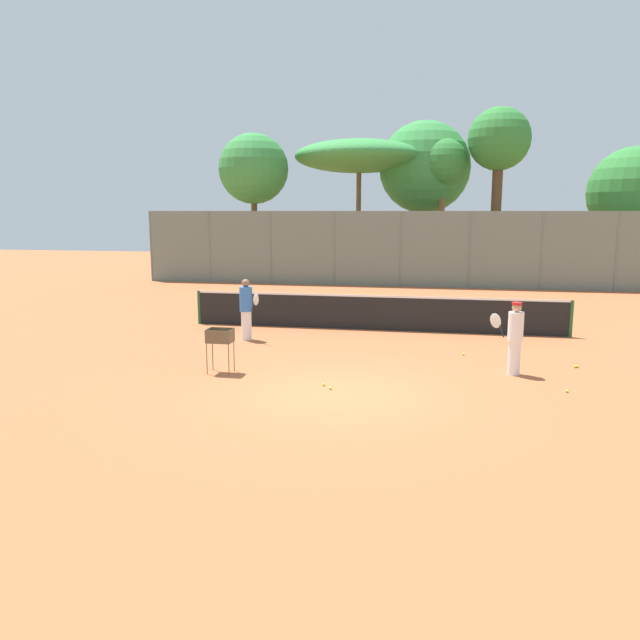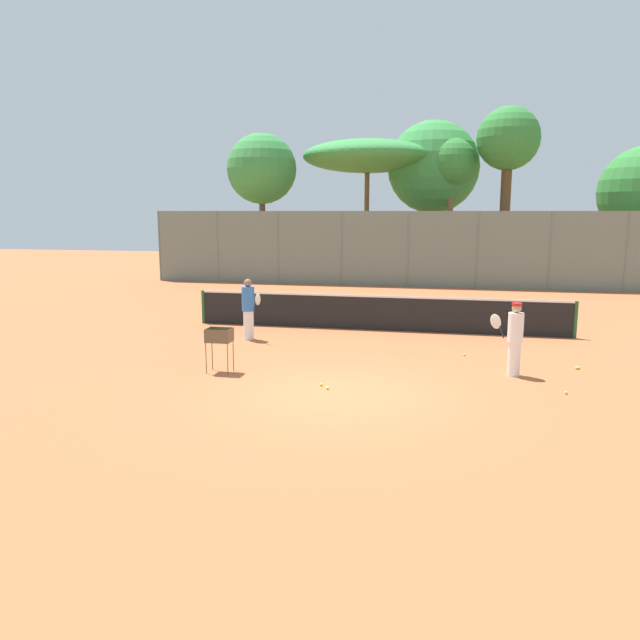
# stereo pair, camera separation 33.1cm
# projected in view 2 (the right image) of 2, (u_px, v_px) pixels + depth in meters

# --- Properties ---
(ground_plane) EXTENTS (80.00, 80.00, 0.00)m
(ground_plane) POSITION_uv_depth(u_px,v_px,m) (334.00, 394.00, 12.37)
(ground_plane) COLOR #B26038
(tennis_net) EXTENTS (11.42, 0.10, 1.07)m
(tennis_net) POSITION_uv_depth(u_px,v_px,m) (378.00, 312.00, 18.92)
(tennis_net) COLOR #26592D
(tennis_net) RESTS_ON ground_plane
(back_fence) EXTENTS (25.71, 0.08, 3.59)m
(back_fence) POSITION_uv_depth(u_px,v_px,m) (408.00, 249.00, 29.59)
(back_fence) COLOR slate
(back_fence) RESTS_ON ground_plane
(tree_0) EXTENTS (3.15, 3.15, 8.74)m
(tree_0) POSITION_uv_depth(u_px,v_px,m) (508.00, 143.00, 31.23)
(tree_0) COLOR brown
(tree_0) RESTS_ON ground_plane
(tree_1) EXTENTS (3.67, 3.67, 7.61)m
(tree_1) POSITION_uv_depth(u_px,v_px,m) (262.00, 169.00, 32.82)
(tree_1) COLOR brown
(tree_1) RESTS_ON ground_plane
(tree_3) EXTENTS (6.95, 6.95, 7.35)m
(tree_3) POSITION_uv_depth(u_px,v_px,m) (367.00, 157.00, 33.49)
(tree_3) COLOR brown
(tree_3) RESTS_ON ground_plane
(tree_4) EXTENTS (2.56, 2.56, 7.33)m
(tree_4) POSITION_uv_depth(u_px,v_px,m) (452.00, 165.00, 32.31)
(tree_4) COLOR brown
(tree_4) RESTS_ON ground_plane
(tree_5) EXTENTS (4.95, 4.95, 8.41)m
(tree_5) POSITION_uv_depth(u_px,v_px,m) (433.00, 167.00, 33.83)
(tree_5) COLOR brown
(tree_5) RESTS_ON ground_plane
(player_white_outfit) EXTENTS (0.74, 0.63, 1.62)m
(player_white_outfit) POSITION_uv_depth(u_px,v_px,m) (515.00, 338.00, 13.64)
(player_white_outfit) COLOR white
(player_white_outfit) RESTS_ON ground_plane
(player_red_cap) EXTENTS (0.74, 0.68, 1.72)m
(player_red_cap) POSITION_uv_depth(u_px,v_px,m) (248.00, 309.00, 17.50)
(player_red_cap) COLOR white
(player_red_cap) RESTS_ON ground_plane
(ball_cart) EXTENTS (0.56, 0.41, 1.00)m
(ball_cart) POSITION_uv_depth(u_px,v_px,m) (220.00, 339.00, 13.94)
(ball_cart) COLOR brown
(ball_cart) RESTS_ON ground_plane
(tennis_ball_0) EXTENTS (0.07, 0.07, 0.07)m
(tennis_ball_0) POSITION_uv_depth(u_px,v_px,m) (566.00, 393.00, 12.37)
(tennis_ball_0) COLOR #D1E54C
(tennis_ball_0) RESTS_ON ground_plane
(tennis_ball_1) EXTENTS (0.07, 0.07, 0.07)m
(tennis_ball_1) POSITION_uv_depth(u_px,v_px,m) (577.00, 368.00, 14.32)
(tennis_ball_1) COLOR #D1E54C
(tennis_ball_1) RESTS_ON ground_plane
(tennis_ball_2) EXTENTS (0.07, 0.07, 0.07)m
(tennis_ball_2) POSITION_uv_depth(u_px,v_px,m) (579.00, 368.00, 14.33)
(tennis_ball_2) COLOR #D1E54C
(tennis_ball_2) RESTS_ON ground_plane
(tennis_ball_3) EXTENTS (0.07, 0.07, 0.07)m
(tennis_ball_3) POSITION_uv_depth(u_px,v_px,m) (328.00, 388.00, 12.70)
(tennis_ball_3) COLOR #D1E54C
(tennis_ball_3) RESTS_ON ground_plane
(tennis_ball_4) EXTENTS (0.07, 0.07, 0.07)m
(tennis_ball_4) POSITION_uv_depth(u_px,v_px,m) (464.00, 355.00, 15.62)
(tennis_ball_4) COLOR #D1E54C
(tennis_ball_4) RESTS_ON ground_plane
(tennis_ball_5) EXTENTS (0.07, 0.07, 0.07)m
(tennis_ball_5) POSITION_uv_depth(u_px,v_px,m) (321.00, 384.00, 12.95)
(tennis_ball_5) COLOR #D1E54C
(tennis_ball_5) RESTS_ON ground_plane
(parked_car) EXTENTS (4.20, 1.70, 1.60)m
(parked_car) POSITION_uv_depth(u_px,v_px,m) (452.00, 266.00, 33.61)
(parked_car) COLOR #3F4C8C
(parked_car) RESTS_ON ground_plane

